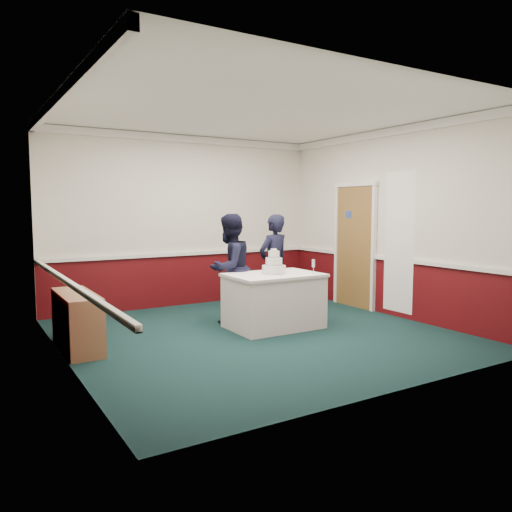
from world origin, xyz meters
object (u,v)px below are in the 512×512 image
cake_table (274,300)px  sideboard (77,321)px  person_man (230,268)px  champagne_flute (313,264)px  wedding_cake (274,266)px  cake_knife (280,275)px  person_woman (274,264)px

cake_table → sideboard: bearing=173.3°
sideboard → person_man: bearing=8.4°
champagne_flute → wedding_cake: bearing=150.8°
cake_knife → champagne_flute: 0.55m
sideboard → person_woman: person_woman is taller
sideboard → wedding_cake: wedding_cake is taller
champagne_flute → person_woman: person_woman is taller
sideboard → cake_knife: (2.65, -0.52, 0.44)m
wedding_cake → person_woman: (0.52, 0.80, -0.08)m
person_man → wedding_cake: bearing=95.7°
sideboard → person_woman: size_ratio=0.74×
sideboard → cake_table: bearing=-6.7°
cake_table → person_woman: size_ratio=0.81×
person_man → champagne_flute: bearing=109.2°
sideboard → wedding_cake: (2.68, -0.32, 0.55)m
person_man → cake_table: bearing=95.7°
sideboard → wedding_cake: 2.75m
sideboard → champagne_flute: bearing=-10.6°
wedding_cake → person_man: size_ratio=0.22×
wedding_cake → champagne_flute: (0.50, -0.28, 0.03)m
wedding_cake → cake_knife: 0.23m
cake_table → wedding_cake: wedding_cake is taller
person_woman → sideboard: bearing=-3.8°
sideboard → champagne_flute: champagne_flute is taller
cake_table → person_man: bearing=119.5°
cake_table → wedding_cake: (-0.00, 0.00, 0.50)m
person_man → person_woman: (0.89, 0.14, -0.01)m
cake_table → wedding_cake: 0.50m
sideboard → wedding_cake: size_ratio=3.30×
person_man → person_woman: size_ratio=1.01×
cake_knife → person_woman: bearing=69.3°
person_woman → person_man: bearing=-3.5°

